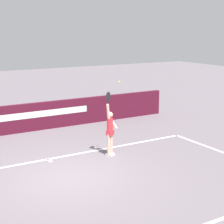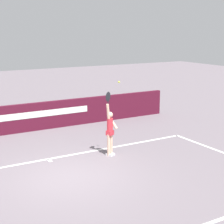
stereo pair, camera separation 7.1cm
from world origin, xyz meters
TOP-DOWN VIEW (x-y plane):
  - ground_plane at (0.00, 0.00)m, footprint 60.00×60.00m
  - court_lines at (0.00, -1.17)m, footprint 11.56×6.08m
  - back_wall at (0.00, 5.58)m, footprint 15.23×0.21m
  - tennis_player at (2.04, 1.06)m, footprint 0.48×0.39m
  - tennis_ball at (2.24, 0.80)m, footprint 0.07×0.07m

SIDE VIEW (x-z plane):
  - ground_plane at x=0.00m, z-range 0.00..0.00m
  - court_lines at x=0.00m, z-range 0.00..0.00m
  - back_wall at x=0.00m, z-range 0.00..1.23m
  - tennis_player at x=2.04m, z-range -0.21..2.10m
  - tennis_ball at x=2.24m, z-range 2.60..2.66m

